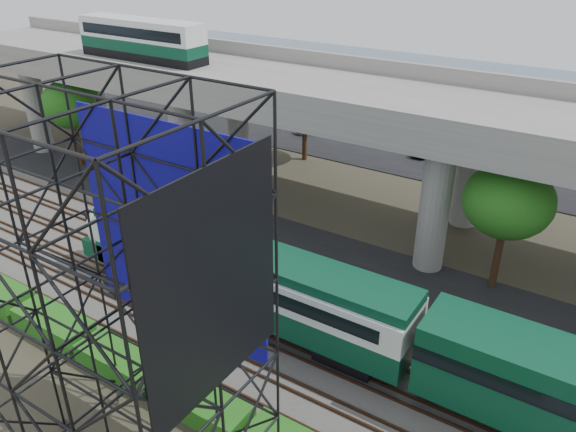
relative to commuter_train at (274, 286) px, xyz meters
The scene contains 13 objects.
ground 6.60m from the commuter_train, 160.30° to the right, with size 140.00×140.00×0.00m, color #474233.
ballast_bed 6.24m from the commuter_train, behind, with size 90.00×12.00×0.20m, color slate.
service_road 10.56m from the commuter_train, 123.31° to the left, with size 90.00×5.00×0.08m, color black.
parking_lot 32.61m from the commuter_train, 99.90° to the left, with size 90.00×18.00×0.08m, color black.
harbor_water 54.36m from the commuter_train, 95.91° to the left, with size 140.00×40.00×0.03m, color #475A75.
rail_tracks 6.16m from the commuter_train, behind, with size 90.00×9.52×0.16m.
commuter_train is the anchor object (origin of this frame).
overpass 16.46m from the commuter_train, 115.97° to the left, with size 80.00×12.00×12.40m.
scaffold_tower 11.00m from the commuter_train, 87.55° to the right, with size 9.36×6.36×15.00m.
hedge_strip 8.13m from the commuter_train, 126.01° to the right, with size 34.60×1.80×1.20m.
trees 17.69m from the commuter_train, 125.89° to the left, with size 40.94×16.94×7.69m.
suv 13.96m from the commuter_train, 144.06° to the left, with size 2.16×4.68×1.30m, color black.
parked_cars 32.14m from the commuter_train, 98.55° to the left, with size 39.69×9.32×1.26m.
Camera 1 is at (18.86, -17.29, 18.87)m, focal length 35.00 mm.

